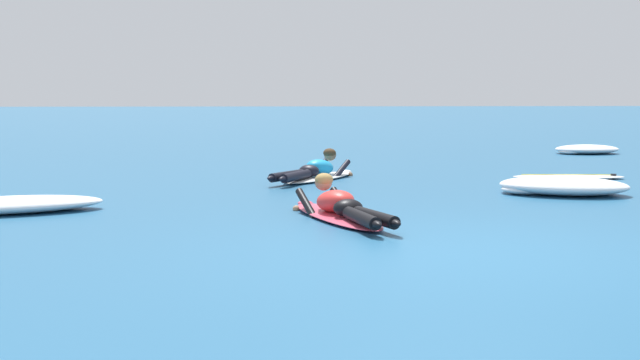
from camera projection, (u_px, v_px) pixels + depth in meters
name	position (u px, v px, depth m)	size (l,w,h in m)	color
ground_plane	(350.00, 161.00, 17.90)	(120.00, 120.00, 0.00)	#235B84
surfer_near	(340.00, 208.00, 9.81)	(1.19, 2.61, 0.55)	#E54C66
surfer_far	(316.00, 172.00, 14.17)	(1.68, 2.41, 0.55)	white
drifting_surfboard	(570.00, 177.00, 14.36)	(1.89, 0.71, 0.16)	white
whitewater_front	(564.00, 186.00, 12.20)	(2.07, 1.68, 0.25)	white
whitewater_mid_left	(8.00, 205.00, 10.37)	(2.39, 1.51, 0.20)	white
whitewater_mid_right	(587.00, 149.00, 20.03)	(1.55, 1.14, 0.21)	white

